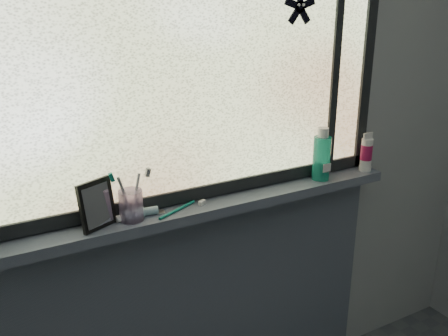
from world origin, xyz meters
TOP-DOWN VIEW (x-y plane):
  - wall_back at (0.00, 1.30)m, footprint 3.00×0.01m
  - windowsill at (0.00, 1.23)m, footprint 1.62×0.14m
  - sill_apron at (0.00, 1.29)m, footprint 1.62×0.02m
  - window_pane at (0.00, 1.28)m, footprint 1.50×0.01m
  - frame_bottom at (0.00, 1.28)m, footprint 1.60×0.03m
  - frame_right at (0.78, 1.28)m, footprint 0.05×0.03m
  - frame_mullion at (0.60, 1.28)m, footprint 0.03×0.03m
  - starfish_sticker at (0.40, 1.27)m, footprint 0.15×0.02m
  - vanity_mirror at (-0.44, 1.23)m, footprint 0.15×0.11m
  - toothpaste_tube at (-0.29, 1.23)m, footprint 0.22×0.05m
  - toothbrush_cup at (-0.32, 1.23)m, footprint 0.09×0.09m
  - toothbrush_lying at (-0.15, 1.22)m, footprint 0.22×0.12m
  - mouthwash_bottle at (0.52, 1.22)m, footprint 0.10×0.10m
  - cream_tube at (0.76, 1.21)m, footprint 0.05×0.05m

SIDE VIEW (x-z plane):
  - sill_apron at x=0.00m, z-range 0.00..0.98m
  - windowsill at x=0.00m, z-range 0.98..1.02m
  - toothbrush_lying at x=-0.15m, z-range 1.02..1.04m
  - toothpaste_tube at x=-0.29m, z-range 1.02..1.06m
  - frame_bottom at x=0.00m, z-range 1.02..1.07m
  - toothbrush_cup at x=-0.32m, z-range 1.02..1.13m
  - vanity_mirror at x=-0.44m, z-range 1.02..1.19m
  - cream_tube at x=0.76m, z-range 1.05..1.18m
  - mouthwash_bottle at x=0.52m, z-range 1.04..1.23m
  - wall_back at x=0.00m, z-range 0.00..2.50m
  - frame_right at x=0.78m, z-range 0.98..2.08m
  - window_pane at x=0.00m, z-range 1.03..2.03m
  - frame_mullion at x=0.60m, z-range 1.03..2.03m
  - starfish_sticker at x=0.40m, z-range 1.65..1.79m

